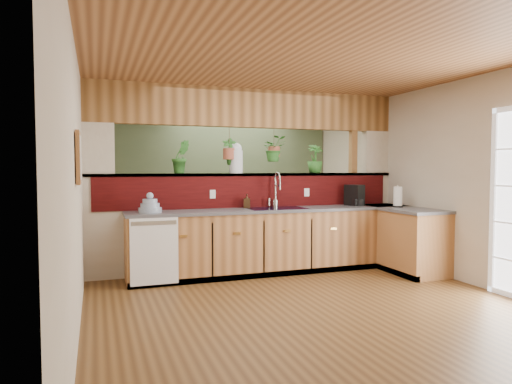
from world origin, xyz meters
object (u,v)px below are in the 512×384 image
object	(u,v)px
faucet	(276,188)
glass_jar	(236,158)
soap_dispenser	(247,201)
dish_stack	(150,206)
coffee_maker	(355,196)
paper_towel	(398,197)
shelving_console	(202,221)

from	to	relation	value
faucet	glass_jar	distance (m)	0.72
soap_dispenser	dish_stack	bearing A→B (deg)	-171.23
coffee_maker	glass_jar	world-z (taller)	glass_jar
faucet	paper_towel	bearing A→B (deg)	-18.13
shelving_console	dish_stack	bearing A→B (deg)	-117.37
soap_dispenser	glass_jar	xyz separation A→B (m)	(-0.10, 0.20, 0.61)
soap_dispenser	shelving_console	xyz separation A→B (m)	(-0.18, 2.10, -0.50)
glass_jar	paper_towel	bearing A→B (deg)	-19.25
coffee_maker	glass_jar	xyz separation A→B (m)	(-1.77, 0.33, 0.56)
coffee_maker	dish_stack	bearing A→B (deg)	163.68
dish_stack	soap_dispenser	xyz separation A→B (m)	(1.36, 0.21, 0.02)
paper_towel	glass_jar	bearing A→B (deg)	160.75
paper_towel	shelving_console	distance (m)	3.56
faucet	dish_stack	world-z (taller)	faucet
dish_stack	coffee_maker	size ratio (longest dim) A/B	0.94
faucet	glass_jar	world-z (taller)	glass_jar
coffee_maker	faucet	bearing A→B (deg)	157.27
faucet	shelving_console	xyz separation A→B (m)	(-0.62, 2.12, -0.68)
dish_stack	glass_jar	bearing A→B (deg)	17.98
paper_towel	shelving_console	bearing A→B (deg)	130.64
paper_towel	glass_jar	xyz separation A→B (m)	(-2.21, 0.77, 0.56)
soap_dispenser	coffee_maker	size ratio (longest dim) A/B	0.64
paper_towel	soap_dispenser	bearing A→B (deg)	164.88
faucet	paper_towel	distance (m)	1.76
faucet	shelving_console	size ratio (longest dim) A/B	0.38
soap_dispenser	coffee_maker	world-z (taller)	coffee_maker
paper_towel	dish_stack	bearing A→B (deg)	174.08
dish_stack	paper_towel	world-z (taller)	paper_towel
faucet	shelving_console	bearing A→B (deg)	106.28
dish_stack	coffee_maker	xyz separation A→B (m)	(3.03, 0.08, 0.06)
shelving_console	paper_towel	bearing A→B (deg)	-49.64
paper_towel	shelving_console	xyz separation A→B (m)	(-2.29, 2.67, -0.54)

